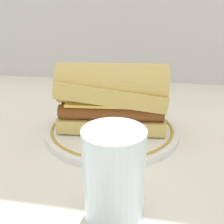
{
  "coord_description": "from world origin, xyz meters",
  "views": [
    {
      "loc": [
        0.09,
        -0.46,
        0.23
      ],
      "look_at": [
        0.01,
        -0.01,
        0.04
      ],
      "focal_mm": 39.79,
      "sensor_mm": 36.0,
      "label": 1
    }
  ],
  "objects": [
    {
      "name": "sausage_sandwich",
      "position": [
        0.01,
        -0.01,
        0.08
      ],
      "size": [
        0.22,
        0.11,
        0.13
      ],
      "rotation": [
        0.0,
        0.0,
        0.09
      ],
      "color": "#DABA63",
      "rests_on": "plate"
    },
    {
      "name": "plate",
      "position": [
        0.01,
        -0.01,
        0.01
      ],
      "size": [
        0.27,
        0.27,
        0.01
      ],
      "color": "white",
      "rests_on": "ground_plane"
    },
    {
      "name": "ground_plane",
      "position": [
        0.0,
        0.0,
        0.0
      ],
      "size": [
        1.5,
        1.5,
        0.0
      ],
      "primitive_type": "plane",
      "color": "silver"
    },
    {
      "name": "drinking_glass",
      "position": [
        0.06,
        -0.23,
        0.05
      ],
      "size": [
        0.07,
        0.07,
        0.12
      ],
      "color": "silver",
      "rests_on": "ground_plane"
    }
  ]
}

